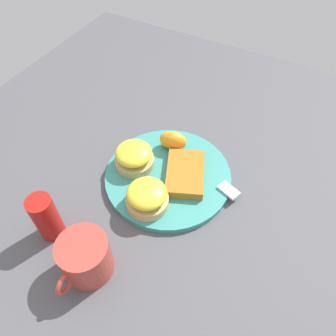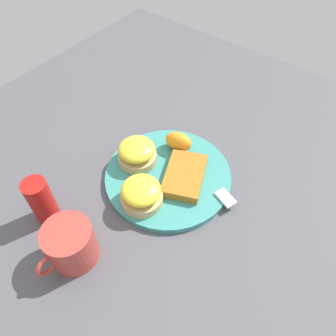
{
  "view_description": "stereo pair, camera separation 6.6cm",
  "coord_description": "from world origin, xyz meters",
  "px_view_note": "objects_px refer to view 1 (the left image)",
  "views": [
    {
      "loc": [
        0.37,
        0.2,
        0.55
      ],
      "look_at": [
        0.0,
        0.0,
        0.03
      ],
      "focal_mm": 35.0,
      "sensor_mm": 36.0,
      "label": 1
    },
    {
      "loc": [
        0.33,
        0.26,
        0.55
      ],
      "look_at": [
        0.0,
        0.0,
        0.03
      ],
      "focal_mm": 35.0,
      "sensor_mm": 36.0,
      "label": 2
    }
  ],
  "objects_px": {
    "orange_wedge": "(173,141)",
    "condiment_bottle": "(46,217)",
    "sandwich_benedict_right": "(148,197)",
    "cup": "(85,258)",
    "fork": "(204,171)",
    "sandwich_benedict_left": "(134,157)",
    "hashbrown_patty": "(185,173)"
  },
  "relations": [
    {
      "from": "cup",
      "to": "fork",
      "type": "bearing_deg",
      "value": 162.23
    },
    {
      "from": "sandwich_benedict_left",
      "to": "condiment_bottle",
      "type": "relative_size",
      "value": 0.82
    },
    {
      "from": "sandwich_benedict_right",
      "to": "orange_wedge",
      "type": "relative_size",
      "value": 1.38
    },
    {
      "from": "orange_wedge",
      "to": "fork",
      "type": "xyz_separation_m",
      "value": [
        0.03,
        0.09,
        -0.02
      ]
    },
    {
      "from": "orange_wedge",
      "to": "condiment_bottle",
      "type": "bearing_deg",
      "value": -19.88
    },
    {
      "from": "fork",
      "to": "cup",
      "type": "relative_size",
      "value": 1.78
    },
    {
      "from": "sandwich_benedict_right",
      "to": "fork",
      "type": "relative_size",
      "value": 0.41
    },
    {
      "from": "sandwich_benedict_right",
      "to": "sandwich_benedict_left",
      "type": "bearing_deg",
      "value": -133.74
    },
    {
      "from": "sandwich_benedict_left",
      "to": "cup",
      "type": "xyz_separation_m",
      "value": [
        0.23,
        0.05,
        0.0
      ]
    },
    {
      "from": "sandwich_benedict_left",
      "to": "orange_wedge",
      "type": "height_order",
      "value": "sandwich_benedict_left"
    },
    {
      "from": "hashbrown_patty",
      "to": "fork",
      "type": "distance_m",
      "value": 0.04
    },
    {
      "from": "sandwich_benedict_left",
      "to": "fork",
      "type": "bearing_deg",
      "value": 110.62
    },
    {
      "from": "hashbrown_patty",
      "to": "cup",
      "type": "distance_m",
      "value": 0.26
    },
    {
      "from": "sandwich_benedict_right",
      "to": "orange_wedge",
      "type": "distance_m",
      "value": 0.16
    },
    {
      "from": "hashbrown_patty",
      "to": "sandwich_benedict_left",
      "type": "bearing_deg",
      "value": -78.85
    },
    {
      "from": "fork",
      "to": "condiment_bottle",
      "type": "xyz_separation_m",
      "value": [
        0.25,
        -0.19,
        0.03
      ]
    },
    {
      "from": "orange_wedge",
      "to": "condiment_bottle",
      "type": "xyz_separation_m",
      "value": [
        0.28,
        -0.1,
        0.01
      ]
    },
    {
      "from": "hashbrown_patty",
      "to": "condiment_bottle",
      "type": "bearing_deg",
      "value": -35.97
    },
    {
      "from": "sandwich_benedict_right",
      "to": "cup",
      "type": "relative_size",
      "value": 0.73
    },
    {
      "from": "hashbrown_patty",
      "to": "orange_wedge",
      "type": "height_order",
      "value": "orange_wedge"
    },
    {
      "from": "sandwich_benedict_left",
      "to": "cup",
      "type": "relative_size",
      "value": 0.73
    },
    {
      "from": "cup",
      "to": "condiment_bottle",
      "type": "xyz_separation_m",
      "value": [
        -0.03,
        -0.1,
        0.01
      ]
    },
    {
      "from": "sandwich_benedict_right",
      "to": "fork",
      "type": "xyz_separation_m",
      "value": [
        -0.13,
        0.06,
        -0.02
      ]
    },
    {
      "from": "sandwich_benedict_left",
      "to": "sandwich_benedict_right",
      "type": "relative_size",
      "value": 1.0
    },
    {
      "from": "condiment_bottle",
      "to": "hashbrown_patty",
      "type": "bearing_deg",
      "value": 144.03
    },
    {
      "from": "fork",
      "to": "orange_wedge",
      "type": "bearing_deg",
      "value": -108.1
    },
    {
      "from": "sandwich_benedict_right",
      "to": "cup",
      "type": "xyz_separation_m",
      "value": [
        0.15,
        -0.03,
        0.0
      ]
    },
    {
      "from": "sandwich_benedict_left",
      "to": "orange_wedge",
      "type": "relative_size",
      "value": 1.38
    },
    {
      "from": "fork",
      "to": "hashbrown_patty",
      "type": "bearing_deg",
      "value": -44.1
    },
    {
      "from": "hashbrown_patty",
      "to": "cup",
      "type": "relative_size",
      "value": 1.02
    },
    {
      "from": "sandwich_benedict_left",
      "to": "hashbrown_patty",
      "type": "relative_size",
      "value": 0.72
    },
    {
      "from": "sandwich_benedict_left",
      "to": "fork",
      "type": "relative_size",
      "value": 0.41
    }
  ]
}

